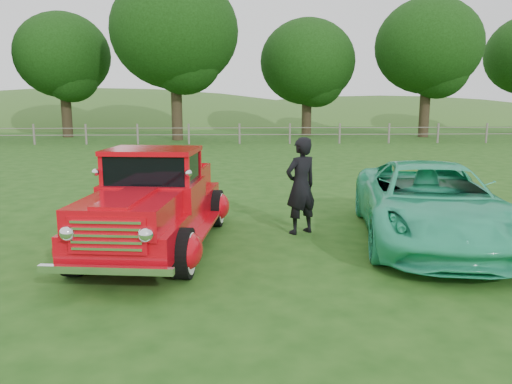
{
  "coord_description": "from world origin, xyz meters",
  "views": [
    {
      "loc": [
        -0.32,
        -7.74,
        2.6
      ],
      "look_at": [
        0.07,
        1.2,
        0.94
      ],
      "focal_mm": 35.0,
      "sensor_mm": 36.0,
      "label": 1
    }
  ],
  "objects_px": {
    "teal_sedan": "(430,203)",
    "man": "(301,186)",
    "tree_near_east": "(308,62)",
    "tree_near_west": "(175,31)",
    "tree_mid_west": "(63,56)",
    "red_pickup": "(155,204)",
    "tree_mid_east": "(428,46)"
  },
  "relations": [
    {
      "from": "tree_near_east",
      "to": "man",
      "type": "bearing_deg",
      "value": -98.41
    },
    {
      "from": "tree_near_east",
      "to": "man",
      "type": "xyz_separation_m",
      "value": [
        -4.03,
        -27.23,
        -4.3
      ]
    },
    {
      "from": "teal_sedan",
      "to": "tree_near_east",
      "type": "bearing_deg",
      "value": 96.48
    },
    {
      "from": "teal_sedan",
      "to": "tree_near_west",
      "type": "bearing_deg",
      "value": 116.95
    },
    {
      "from": "tree_near_west",
      "to": "man",
      "type": "distance_m",
      "value": 24.47
    },
    {
      "from": "tree_near_east",
      "to": "red_pickup",
      "type": "xyz_separation_m",
      "value": [
        -6.72,
        -28.07,
        -4.45
      ]
    },
    {
      "from": "tree_mid_east",
      "to": "teal_sedan",
      "type": "xyz_separation_m",
      "value": [
        -9.72,
        -25.9,
        -5.45
      ]
    },
    {
      "from": "teal_sedan",
      "to": "tree_mid_west",
      "type": "bearing_deg",
      "value": 129.6
    },
    {
      "from": "red_pickup",
      "to": "man",
      "type": "distance_m",
      "value": 2.82
    },
    {
      "from": "tree_mid_west",
      "to": "man",
      "type": "distance_m",
      "value": 29.62
    },
    {
      "from": "tree_near_west",
      "to": "tree_near_east",
      "type": "xyz_separation_m",
      "value": [
        9.0,
        4.0,
        -1.55
      ]
    },
    {
      "from": "tree_near_west",
      "to": "teal_sedan",
      "type": "bearing_deg",
      "value": -73.06
    },
    {
      "from": "tree_mid_east",
      "to": "teal_sedan",
      "type": "bearing_deg",
      "value": -110.57
    },
    {
      "from": "teal_sedan",
      "to": "man",
      "type": "distance_m",
      "value": 2.42
    },
    {
      "from": "tree_mid_west",
      "to": "teal_sedan",
      "type": "xyz_separation_m",
      "value": [
        15.28,
        -26.9,
        -4.83
      ]
    },
    {
      "from": "tree_near_west",
      "to": "red_pickup",
      "type": "relative_size",
      "value": 2.02
    },
    {
      "from": "tree_near_east",
      "to": "red_pickup",
      "type": "bearing_deg",
      "value": -103.46
    },
    {
      "from": "tree_mid_west",
      "to": "tree_near_west",
      "type": "relative_size",
      "value": 0.81
    },
    {
      "from": "tree_near_west",
      "to": "teal_sedan",
      "type": "xyz_separation_m",
      "value": [
        7.28,
        -23.9,
        -6.07
      ]
    },
    {
      "from": "red_pickup",
      "to": "teal_sedan",
      "type": "distance_m",
      "value": 5.0
    },
    {
      "from": "red_pickup",
      "to": "tree_mid_west",
      "type": "bearing_deg",
      "value": 117.55
    },
    {
      "from": "tree_near_east",
      "to": "teal_sedan",
      "type": "bearing_deg",
      "value": -93.53
    },
    {
      "from": "tree_near_west",
      "to": "tree_mid_east",
      "type": "xyz_separation_m",
      "value": [
        17.0,
        2.0,
        -0.62
      ]
    },
    {
      "from": "tree_mid_west",
      "to": "tree_mid_east",
      "type": "height_order",
      "value": "tree_mid_east"
    },
    {
      "from": "tree_near_west",
      "to": "tree_mid_west",
      "type": "bearing_deg",
      "value": 159.44
    },
    {
      "from": "teal_sedan",
      "to": "man",
      "type": "bearing_deg",
      "value": 173.72
    },
    {
      "from": "tree_near_west",
      "to": "red_pickup",
      "type": "height_order",
      "value": "tree_near_west"
    },
    {
      "from": "tree_near_east",
      "to": "man",
      "type": "height_order",
      "value": "tree_near_east"
    },
    {
      "from": "tree_mid_east",
      "to": "red_pickup",
      "type": "relative_size",
      "value": 1.83
    },
    {
      "from": "tree_mid_west",
      "to": "man",
      "type": "height_order",
      "value": "tree_mid_west"
    },
    {
      "from": "man",
      "to": "teal_sedan",
      "type": "bearing_deg",
      "value": 133.55
    },
    {
      "from": "tree_mid_west",
      "to": "red_pickup",
      "type": "bearing_deg",
      "value": -69.2
    }
  ]
}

